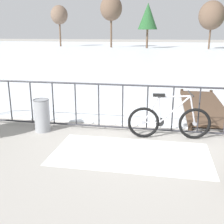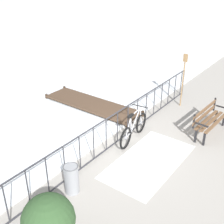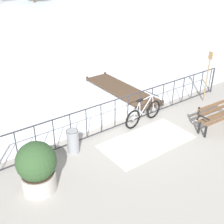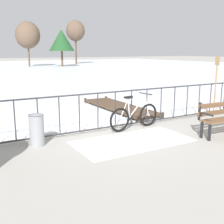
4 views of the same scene
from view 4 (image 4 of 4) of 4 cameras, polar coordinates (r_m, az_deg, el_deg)
ground_plane at (r=8.08m, az=0.63°, el=-3.35°), size 160.00×160.00×0.00m
snow_patch at (r=7.00m, az=4.20°, el=-5.80°), size 2.85×1.48×0.01m
railing_fence at (r=7.95m, az=0.64°, el=0.55°), size 9.06×0.06×1.07m
bicycle_near_railing at (r=8.02m, az=4.48°, el=-0.79°), size 1.71×0.52×0.97m
trash_bin at (r=6.82m, az=-14.75°, el=-3.45°), size 0.35×0.35×0.73m
oar_upright at (r=9.86m, az=19.96°, el=5.48°), size 0.04×0.16×1.98m
wooden_dock at (r=10.63m, az=1.39°, el=1.09°), size 1.10×3.92×0.20m
tree_far_west at (r=46.68m, az=-7.28°, el=15.69°), size 2.91×2.91×6.76m
tree_east_mid at (r=39.99m, az=-10.02°, el=13.87°), size 3.38×3.38×4.91m
tree_extra at (r=40.32m, az=-16.43°, el=14.46°), size 3.18×3.18×5.88m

